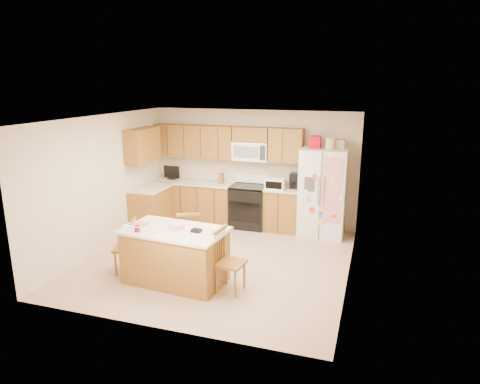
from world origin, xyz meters
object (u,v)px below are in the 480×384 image
(refrigerator, at_px, (323,192))
(windsor_chair_back, at_px, (189,239))
(stove, at_px, (249,205))
(windsor_chair_right, at_px, (229,262))
(island, at_px, (175,255))
(windsor_chair_left, at_px, (127,247))

(refrigerator, xyz_separation_m, windsor_chair_back, (-2.00, -2.13, -0.47))
(stove, bearing_deg, windsor_chair_right, -79.07)
(refrigerator, bearing_deg, windsor_chair_back, -133.25)
(island, relative_size, windsor_chair_back, 1.75)
(refrigerator, bearing_deg, windsor_chair_right, -109.19)
(island, distance_m, windsor_chair_left, 0.92)
(windsor_chair_left, bearing_deg, stove, 65.85)
(stove, xyz_separation_m, refrigerator, (1.57, -0.06, 0.45))
(windsor_chair_left, xyz_separation_m, windsor_chair_right, (1.83, -0.12, 0.04))
(island, distance_m, windsor_chair_right, 0.91)
(stove, bearing_deg, windsor_chair_left, -114.15)
(windsor_chair_back, xyz_separation_m, windsor_chair_right, (1.00, -0.75, 0.01))
(stove, bearing_deg, island, -96.74)
(island, height_order, windsor_chair_left, island)
(stove, relative_size, windsor_chair_left, 1.25)
(island, bearing_deg, refrigerator, 55.96)
(windsor_chair_right, bearing_deg, island, 176.98)
(refrigerator, xyz_separation_m, windsor_chair_right, (-1.00, -2.88, -0.46))
(island, xyz_separation_m, windsor_chair_back, (-0.09, 0.70, 0.01))
(refrigerator, distance_m, windsor_chair_right, 3.08)
(windsor_chair_back, distance_m, windsor_chair_right, 1.25)
(refrigerator, bearing_deg, stove, 177.70)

